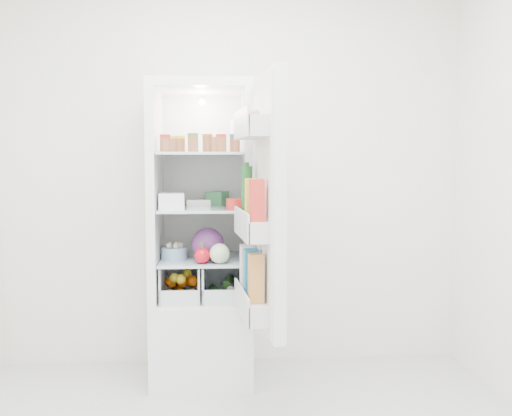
{
  "coord_description": "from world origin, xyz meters",
  "views": [
    {
      "loc": [
        -0.09,
        -2.26,
        1.34
      ],
      "look_at": [
        0.11,
        0.95,
        1.07
      ],
      "focal_mm": 40.0,
      "sensor_mm": 36.0,
      "label": 1
    }
  ],
  "objects": [
    {
      "name": "room_walls",
      "position": [
        0.0,
        0.0,
        1.59
      ],
      "size": [
        3.02,
        3.02,
        2.61
      ],
      "color": "white",
      "rests_on": "ground"
    },
    {
      "name": "crisper_left",
      "position": [
        -0.32,
        1.19,
        0.61
      ],
      "size": [
        0.23,
        0.46,
        0.22
      ],
      "primitive_type": null,
      "color": "silver",
      "rests_on": "refrigerator"
    },
    {
      "name": "refrigerator",
      "position": [
        -0.2,
        1.25,
        0.67
      ],
      "size": [
        0.6,
        0.6,
        1.8
      ],
      "color": "white",
      "rests_on": "ground"
    },
    {
      "name": "citrus_pile",
      "position": [
        -0.33,
        1.15,
        0.59
      ],
      "size": [
        0.2,
        0.31,
        0.16
      ],
      "color": "orange",
      "rests_on": "refrigerator"
    },
    {
      "name": "mushroom_bowl",
      "position": [
        -0.36,
        1.16,
        0.78
      ],
      "size": [
        0.19,
        0.19,
        0.07
      ],
      "primitive_type": "cylinder",
      "rotation": [
        0.0,
        0.0,
        0.28
      ],
      "color": "#8FB8D6",
      "rests_on": "shelf_low"
    },
    {
      "name": "tub_white",
      "position": [
        -0.37,
        1.07,
        1.1
      ],
      "size": [
        0.16,
        0.16,
        0.09
      ],
      "primitive_type": "cube",
      "rotation": [
        0.0,
        0.0,
        0.07
      ],
      "color": "white",
      "rests_on": "shelf_mid"
    },
    {
      "name": "crisper_right",
      "position": [
        -0.08,
        1.19,
        0.61
      ],
      "size": [
        0.23,
        0.46,
        0.22
      ],
      "primitive_type": null,
      "color": "silver",
      "rests_on": "refrigerator"
    },
    {
      "name": "red_cabbage",
      "position": [
        -0.16,
        1.13,
        0.84
      ],
      "size": [
        0.19,
        0.19,
        0.19
      ],
      "primitive_type": "sphere",
      "color": "#591E50",
      "rests_on": "shelf_low"
    },
    {
      "name": "shelf_low",
      "position": [
        -0.2,
        1.19,
        0.74
      ],
      "size": [
        0.49,
        0.53,
        0.01
      ],
      "primitive_type": "cube",
      "color": "silver",
      "rests_on": "refrigerator"
    },
    {
      "name": "fridge_door",
      "position": [
        0.13,
        0.61,
        1.09
      ],
      "size": [
        0.22,
        0.6,
        1.3
      ],
      "rotation": [
        0.0,
        0.0,
        1.67
      ],
      "color": "white",
      "rests_on": "refrigerator"
    },
    {
      "name": "condiment_jars",
      "position": [
        -0.21,
        1.13,
        1.43
      ],
      "size": [
        0.46,
        0.34,
        0.08
      ],
      "color": "#B21919",
      "rests_on": "shelf_top"
    },
    {
      "name": "shelf_top",
      "position": [
        -0.2,
        1.19,
        1.38
      ],
      "size": [
        0.49,
        0.53,
        0.02
      ],
      "primitive_type": "cube",
      "color": "silver",
      "rests_on": "refrigerator"
    },
    {
      "name": "shelf_mid",
      "position": [
        -0.2,
        1.19,
        1.05
      ],
      "size": [
        0.49,
        0.53,
        0.02
      ],
      "primitive_type": "cube",
      "color": "silver",
      "rests_on": "refrigerator"
    },
    {
      "name": "veg_pile",
      "position": [
        -0.07,
        1.18,
        0.56
      ],
      "size": [
        0.16,
        0.3,
        0.1
      ],
      "color": "#184818",
      "rests_on": "refrigerator"
    },
    {
      "name": "tin_red",
      "position": [
        -0.01,
        0.99,
        1.09
      ],
      "size": [
        0.1,
        0.1,
        0.07
      ],
      "primitive_type": "cylinder",
      "rotation": [
        0.0,
        0.0,
        0.02
      ],
      "color": "red",
      "rests_on": "shelf_mid"
    },
    {
      "name": "bell_pepper",
      "position": [
        -0.19,
        1.0,
        0.79
      ],
      "size": [
        0.09,
        0.09,
        0.09
      ],
      "primitive_type": "sphere",
      "color": "red",
      "rests_on": "shelf_low"
    },
    {
      "name": "salad_bag",
      "position": [
        -0.09,
        1.0,
        0.81
      ],
      "size": [
        0.12,
        0.12,
        0.12
      ],
      "primitive_type": "sphere",
      "color": "beige",
      "rests_on": "shelf_low"
    },
    {
      "name": "tub_green",
      "position": [
        -0.11,
        1.36,
        1.1
      ],
      "size": [
        0.15,
        0.17,
        0.08
      ],
      "primitive_type": "cube",
      "rotation": [
        0.0,
        0.0,
        -0.34
      ],
      "color": "#459956",
      "rests_on": "shelf_mid"
    },
    {
      "name": "squeeze_bottle",
      "position": [
        0.01,
        1.32,
        1.49
      ],
      "size": [
        0.08,
        0.08,
        0.2
      ],
      "primitive_type": "cylinder",
      "rotation": [
        0.0,
        0.0,
        0.42
      ],
      "color": "white",
      "rests_on": "shelf_top"
    },
    {
      "name": "foil_tray",
      "position": [
        -0.22,
        1.34,
        1.08
      ],
      "size": [
        0.15,
        0.12,
        0.04
      ],
      "primitive_type": "cube",
      "rotation": [
        0.0,
        0.0,
        0.06
      ],
      "color": "silver",
      "rests_on": "shelf_mid"
    }
  ]
}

